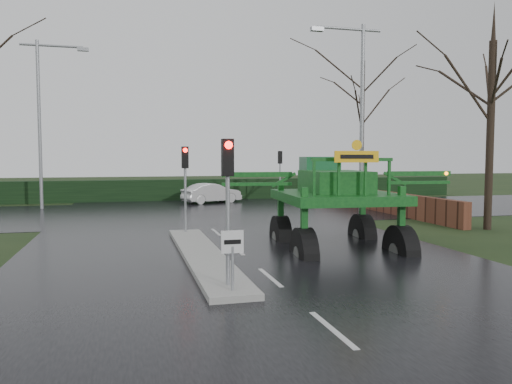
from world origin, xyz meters
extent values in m
plane|color=black|center=(0.00, 0.00, 0.00)|extent=(140.00, 140.00, 0.00)
cube|color=black|center=(0.00, 10.00, 0.00)|extent=(14.00, 80.00, 0.02)
cube|color=black|center=(0.00, 16.00, 0.01)|extent=(80.00, 12.00, 0.02)
cube|color=gray|center=(-1.30, 3.00, 0.09)|extent=(1.20, 10.00, 0.16)
cube|color=black|center=(0.00, 24.00, 0.75)|extent=(44.00, 0.90, 1.50)
cube|color=#592D1E|center=(10.50, 16.00, 0.60)|extent=(0.40, 20.00, 1.20)
cylinder|color=gray|center=(-1.30, -1.50, 0.65)|extent=(0.07, 0.07, 1.00)
cube|color=silver|center=(-1.30, -1.50, 1.25)|extent=(0.50, 0.04, 0.50)
cube|color=black|center=(-1.30, -1.52, 1.25)|extent=(0.38, 0.01, 0.10)
cylinder|color=gray|center=(-1.30, -1.00, 1.75)|extent=(0.10, 0.10, 3.50)
cube|color=black|center=(-1.30, -1.00, 3.10)|extent=(0.26, 0.22, 0.85)
sphere|color=#FF0C07|center=(-1.30, -1.13, 3.38)|extent=(0.18, 0.18, 0.18)
cylinder|color=gray|center=(-1.30, 7.50, 1.75)|extent=(0.10, 0.10, 3.50)
cube|color=black|center=(-1.30, 7.50, 3.10)|extent=(0.26, 0.22, 0.85)
sphere|color=#FF0C07|center=(-1.30, 7.37, 3.38)|extent=(0.18, 0.18, 0.18)
cylinder|color=gray|center=(6.50, 20.00, 1.75)|extent=(0.10, 0.10, 3.50)
cube|color=black|center=(6.50, 20.00, 3.10)|extent=(0.26, 0.22, 0.85)
sphere|color=#FF0C07|center=(6.50, 20.13, 3.38)|extent=(0.18, 0.18, 0.18)
cylinder|color=gray|center=(8.50, 12.00, 5.00)|extent=(0.20, 0.20, 10.00)
cylinder|color=gray|center=(7.70, 12.00, 9.70)|extent=(3.52, 0.14, 0.14)
cube|color=gray|center=(5.94, 12.00, 9.58)|extent=(0.65, 0.30, 0.20)
cylinder|color=gray|center=(-8.50, 20.00, 5.00)|extent=(0.20, 0.20, 10.00)
cylinder|color=gray|center=(-7.70, 20.00, 9.70)|extent=(3.52, 0.14, 0.14)
cube|color=gray|center=(-5.94, 20.00, 9.58)|extent=(0.65, 0.30, 0.20)
cylinder|color=black|center=(11.50, 6.00, 4.00)|extent=(0.32, 0.32, 8.00)
cone|color=black|center=(11.50, 6.00, 8.64)|extent=(0.24, 0.24, 2.00)
cylinder|color=black|center=(13.00, 21.00, 5.00)|extent=(0.32, 0.32, 10.00)
cone|color=black|center=(13.00, 21.00, 10.80)|extent=(0.24, 0.24, 2.50)
cylinder|color=black|center=(0.33, 4.23, 0.91)|extent=(0.63, 1.84, 1.81)
cylinder|color=#595B56|center=(0.33, 4.23, 0.91)|extent=(0.58, 0.67, 0.63)
cube|color=#0B3E13|center=(0.33, 4.23, 2.04)|extent=(0.21, 0.21, 2.08)
cylinder|color=black|center=(3.58, 3.98, 0.91)|extent=(0.63, 1.84, 1.81)
cylinder|color=#595B56|center=(3.58, 3.98, 0.91)|extent=(0.58, 0.67, 0.63)
cube|color=#0B3E13|center=(3.58, 3.98, 2.04)|extent=(0.21, 0.21, 2.08)
cylinder|color=black|center=(0.08, 0.98, 0.91)|extent=(0.63, 1.84, 1.81)
cylinder|color=#595B56|center=(0.08, 0.98, 0.91)|extent=(0.58, 0.67, 0.63)
cube|color=#0B3E13|center=(0.08, 0.98, 2.04)|extent=(0.21, 0.21, 2.08)
cylinder|color=black|center=(3.33, 0.73, 0.91)|extent=(0.63, 1.84, 1.81)
cylinder|color=#595B56|center=(3.33, 0.73, 0.91)|extent=(0.58, 0.67, 0.63)
cube|color=#0B3E13|center=(3.33, 0.73, 2.04)|extent=(0.21, 0.21, 2.08)
cube|color=#0B3E13|center=(1.83, 2.48, 2.63)|extent=(4.12, 4.62, 0.32)
cube|color=#0B3E13|center=(1.84, 2.66, 3.12)|extent=(2.19, 2.86, 0.82)
cube|color=#13532A|center=(1.98, 4.47, 3.44)|extent=(1.44, 1.19, 1.18)
cube|color=#0B3E13|center=(1.72, 1.03, 3.94)|extent=(2.72, 0.31, 0.11)
cube|color=#0B3E13|center=(-1.09, 2.34, 3.44)|extent=(2.36, 0.34, 0.16)
sphere|color=orange|center=(-2.09, 2.32, 3.44)|extent=(0.13, 0.13, 0.13)
cube|color=#0B3E13|center=(4.69, 1.90, 3.44)|extent=(2.36, 0.34, 0.16)
sphere|color=orange|center=(5.68, 1.73, 3.44)|extent=(0.13, 0.13, 0.13)
cube|color=#FEB70D|center=(1.69, 0.67, 4.03)|extent=(1.45, 0.16, 0.36)
cube|color=black|center=(1.69, 0.67, 4.03)|extent=(1.08, 0.09, 0.13)
cylinder|color=#FEB70D|center=(1.69, 0.67, 4.39)|extent=(0.33, 0.06, 0.33)
imported|color=silver|center=(2.02, 21.12, 0.00)|extent=(4.28, 2.79, 1.33)
camera|label=1|loc=(-3.53, -12.13, 3.11)|focal=35.00mm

